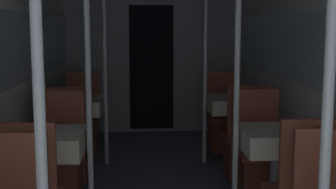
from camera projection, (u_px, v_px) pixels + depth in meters
wall_right at (321, 74)px, 3.70m from camera, size 0.05×8.17×2.26m
bulkhead_far at (151, 56)px, 6.83m from camera, size 2.46×0.09×2.26m
support_pole_left_0 at (40, 132)px, 1.76m from camera, size 0.04×0.04×2.26m
dining_table_left_1 at (45, 149)px, 3.49m from camera, size 0.58×0.58×0.75m
chair_left_far_1 at (59, 170)px, 4.08m from camera, size 0.42×0.42×0.97m
support_pole_left_1 at (88, 82)px, 3.44m from camera, size 0.04×0.04×2.26m
dining_table_left_2 at (76, 110)px, 5.17m from camera, size 0.58×0.58×0.75m
chair_left_near_2 at (69, 152)px, 4.67m from camera, size 0.42×0.42×0.97m
chair_left_far_2 at (82, 129)px, 5.76m from camera, size 0.42×0.42×0.97m
support_pole_left_2 at (105, 64)px, 5.12m from camera, size 0.04×0.04×2.26m
support_pole_right_0 at (327, 128)px, 1.83m from camera, size 0.04×0.04×2.26m
dining_table_right_1 at (278, 146)px, 3.60m from camera, size 0.58×0.58×0.75m
chair_right_far_1 at (259, 166)px, 4.19m from camera, size 0.42×0.42×0.97m
support_pole_right_1 at (237, 81)px, 3.51m from camera, size 0.04×0.04×2.26m
dining_table_right_2 at (234, 109)px, 5.28m from camera, size 0.58×0.58×0.75m
chair_right_near_2 at (244, 149)px, 4.77m from camera, size 0.42×0.42×0.97m
chair_right_far_2 at (225, 127)px, 5.87m from camera, size 0.42×0.42×0.97m
support_pole_right_2 at (205, 64)px, 5.18m from camera, size 0.04×0.04×2.26m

